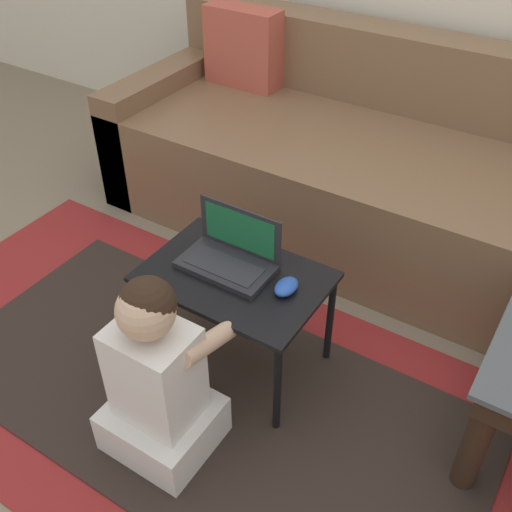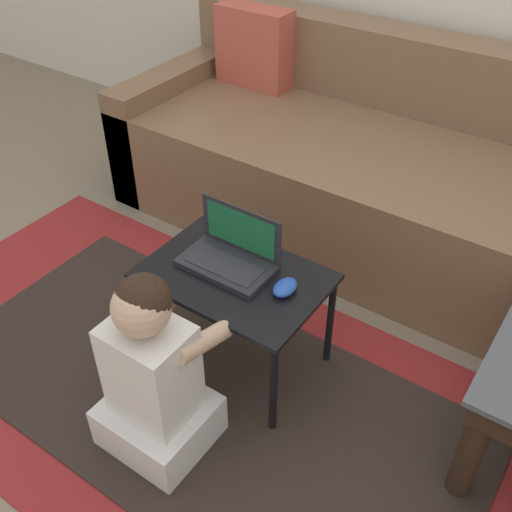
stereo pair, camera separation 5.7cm
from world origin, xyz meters
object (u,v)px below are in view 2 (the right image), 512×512
laptop_desk (235,285)px  laptop (230,257)px  couch (366,169)px  person_seated (154,377)px  computer_mouse (285,287)px

laptop_desk → laptop: size_ratio=1.91×
laptop → laptop_desk: bearing=-34.2°
couch → person_seated: size_ratio=3.35×
laptop → couch: bearing=89.2°
laptop_desk → laptop: (-0.04, 0.03, 0.08)m
laptop_desk → computer_mouse: bearing=5.7°
laptop → computer_mouse: size_ratio=3.17×
couch → laptop: 0.98m
laptop → computer_mouse: bearing=-2.6°
couch → computer_mouse: (0.20, -0.98, 0.12)m
computer_mouse → person_seated: person_seated is taller
couch → person_seated: (0.02, -1.40, -0.01)m
laptop → computer_mouse: 0.22m
laptop → person_seated: (0.04, -0.42, -0.15)m
couch → computer_mouse: couch is taller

